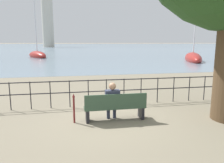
{
  "coord_description": "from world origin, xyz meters",
  "views": [
    {
      "loc": [
        -1.35,
        -6.63,
        2.49
      ],
      "look_at": [
        0.0,
        0.5,
        1.17
      ],
      "focal_mm": 35.0,
      "sensor_mm": 36.0,
      "label": 1
    }
  ],
  "objects": [
    {
      "name": "harbor_lighthouse",
      "position": [
        -11.47,
        102.91,
        12.42
      ],
      "size": [
        5.23,
        5.23,
        26.7
      ],
      "color": "beige",
      "rests_on": "ground_plane"
    },
    {
      "name": "sailboat_2",
      "position": [
        -6.73,
        31.05,
        0.34
      ],
      "size": [
        4.5,
        6.95,
        10.34
      ],
      "rotation": [
        0.0,
        0.0,
        0.42
      ],
      "color": "maroon",
      "rests_on": "ground_plane"
    },
    {
      "name": "harbor_water",
      "position": [
        0.0,
        159.61,
        0.0
      ],
      "size": [
        600.0,
        300.0,
        0.01
      ],
      "color": "slate",
      "rests_on": "ground_plane"
    },
    {
      "name": "ground_plane",
      "position": [
        0.0,
        0.0,
        0.0
      ],
      "size": [
        1000.0,
        1000.0,
        0.0
      ],
      "primitive_type": "plane",
      "color": "#7A705B"
    },
    {
      "name": "seated_person_left",
      "position": [
        -0.08,
        0.01,
        0.68
      ],
      "size": [
        0.46,
        0.35,
        1.24
      ],
      "color": "#2D3347",
      "rests_on": "ground_plane"
    },
    {
      "name": "promenade_railing",
      "position": [
        -0.0,
        1.7,
        0.69
      ],
      "size": [
        10.07,
        0.04,
        1.05
      ],
      "color": "black",
      "rests_on": "ground_plane"
    },
    {
      "name": "park_bench",
      "position": [
        0.0,
        -0.06,
        0.44
      ],
      "size": [
        1.97,
        0.45,
        0.9
      ],
      "color": "#334C38",
      "rests_on": "ground_plane"
    },
    {
      "name": "sailboat_0",
      "position": [
        14.68,
        20.02,
        0.34
      ],
      "size": [
        4.98,
        8.39,
        7.41
      ],
      "rotation": [
        0.0,
        0.0,
        -0.41
      ],
      "color": "maroon",
      "rests_on": "ground_plane"
    },
    {
      "name": "closed_umbrella",
      "position": [
        -1.3,
        -0.03,
        0.52
      ],
      "size": [
        0.09,
        0.09,
        0.94
      ],
      "color": "maroon",
      "rests_on": "ground_plane"
    }
  ]
}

